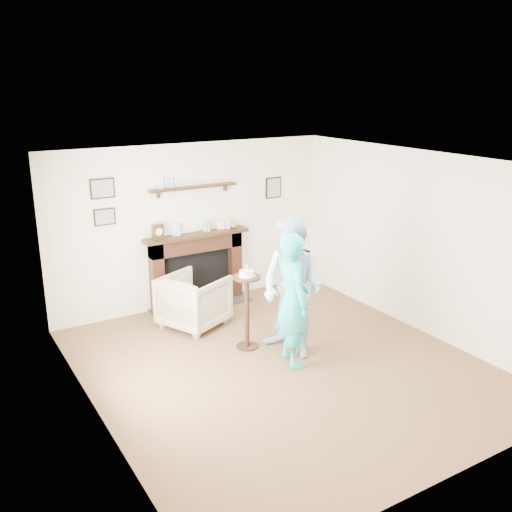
% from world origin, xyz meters
% --- Properties ---
extents(ground, '(5.00, 5.00, 0.00)m').
position_xyz_m(ground, '(0.00, 0.00, 0.00)').
color(ground, brown).
rests_on(ground, ground).
extents(room_shell, '(4.54, 5.02, 2.52)m').
position_xyz_m(room_shell, '(-0.00, 0.69, 1.62)').
color(room_shell, '#F3E7CE').
rests_on(room_shell, ground).
extents(armchair, '(1.09, 1.08, 0.75)m').
position_xyz_m(armchair, '(-0.41, 1.66, 0.00)').
color(armchair, tan).
rests_on(armchair, ground).
extents(man, '(0.91, 1.04, 1.79)m').
position_xyz_m(man, '(0.29, 0.23, 0.00)').
color(man, '#CBE5FF').
rests_on(man, ground).
extents(woman, '(0.52, 0.68, 1.67)m').
position_xyz_m(woman, '(0.15, 0.01, 0.00)').
color(woman, '#1FB195').
rests_on(woman, ground).
extents(pedestal_table, '(0.35, 0.35, 1.14)m').
position_xyz_m(pedestal_table, '(-0.11, 0.67, 0.70)').
color(pedestal_table, black).
rests_on(pedestal_table, ground).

